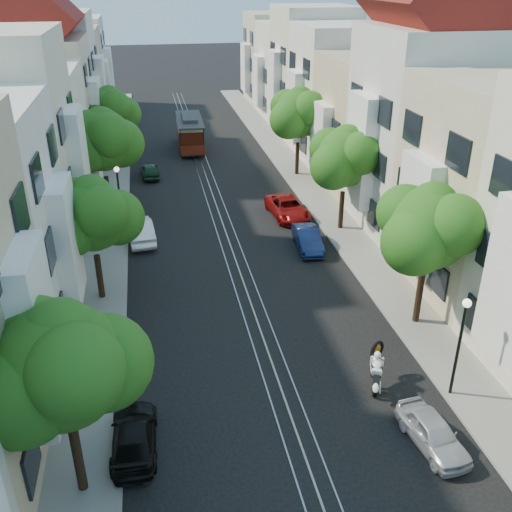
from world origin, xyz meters
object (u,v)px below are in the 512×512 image
tree_w_b (93,217)px  parked_car_e_far (288,208)px  sportbike_rider (376,368)px  cable_car (190,131)px  tree_w_c (103,141)px  parked_car_e_near (433,433)px  parked_car_w_far (150,170)px  tree_e_c (346,159)px  parked_car_w_near (134,435)px  parked_car_w_mid (140,230)px  tree_w_d (110,112)px  lamp_east (461,333)px  tree_e_d (299,114)px  lamp_west (119,190)px  tree_e_b (430,229)px  tree_w_a (63,369)px  parked_car_e_mid (308,239)px

tree_w_b → parked_car_e_far: bearing=36.9°
sportbike_rider → cable_car: 35.58m
tree_w_c → sportbike_rider: (10.78, -19.94, -4.16)m
parked_car_e_near → parked_car_w_far: bearing=98.8°
tree_e_c → parked_car_w_near: 21.28m
sportbike_rider → parked_car_w_mid: bearing=141.2°
parked_car_w_near → sportbike_rider: bearing=-169.1°
sportbike_rider → parked_car_e_near: 3.42m
tree_w_d → lamp_east: (13.44, -31.98, -1.75)m
tree_e_d → cable_car: (-7.76, 9.39, -3.21)m
lamp_west → parked_car_w_mid: 2.78m
tree_e_c → tree_e_d: (0.00, 11.00, 0.27)m
tree_e_c → lamp_west: size_ratio=1.57×
tree_w_b → parked_car_w_near: 11.26m
lamp_east → sportbike_rider: bearing=158.8°
tree_w_b → parked_car_w_near: size_ratio=1.67×
parked_car_w_mid → tree_e_b: bearing=130.8°
tree_e_d → sportbike_rider: size_ratio=3.73×
cable_car → parked_car_w_far: bearing=-115.3°
sportbike_rider → cable_car: size_ratio=0.25×
tree_e_c → parked_car_e_near: tree_e_c is taller
lamp_west → parked_car_e_far: (10.70, 0.63, -2.21)m
lamp_west → cable_car: (5.80, 18.36, -1.19)m
parked_car_e_near → parked_car_w_mid: bearing=109.9°
tree_e_d → tree_w_c: (-14.40, -6.00, 0.20)m
tree_e_d → lamp_west: tree_e_d is taller
lamp_east → parked_car_e_near: bearing=-129.8°
tree_e_b → lamp_west: size_ratio=1.61×
tree_e_d → tree_w_d: tree_e_d is taller
tree_e_d → tree_w_c: tree_w_c is taller
sportbike_rider → tree_w_a: bearing=-142.6°
parked_car_e_near → sportbike_rider: bearing=95.8°
tree_w_a → parked_car_w_far: (2.74, 30.64, -4.17)m
tree_w_a → parked_car_e_near: bearing=-1.3°
tree_w_d → parked_car_e_far: tree_w_d is taller
parked_car_e_mid → lamp_west: bearing=161.8°
lamp_west → sportbike_rider: lamp_west is taller
tree_e_d → cable_car: size_ratio=0.94×
tree_w_b → cable_car: bearing=75.9°
tree_w_a → sportbike_rider: bearing=15.8°
tree_w_d → parked_car_e_far: 18.08m
tree_e_c → parked_car_e_far: tree_e_c is taller
parked_car_w_near → cable_car: bearing=-96.3°
parked_car_e_mid → parked_car_w_near: size_ratio=1.00×
parked_car_e_near → parked_car_e_far: (0.00, 20.92, 0.08)m
parked_car_w_mid → sportbike_rider: bearing=113.4°
tree_w_c → parked_car_e_near: bearing=-63.6°
sportbike_rider → parked_car_w_near: bearing=-149.1°
cable_car → parked_car_e_near: bearing=-81.4°
tree_e_b → tree_w_b: 15.25m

